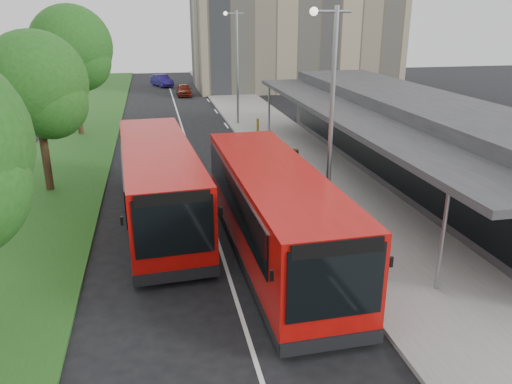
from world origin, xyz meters
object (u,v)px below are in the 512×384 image
bollard (258,126)px  litter_bin (295,157)px  bus_second (159,183)px  tree_mid (36,90)px  lamp_post_near (330,109)px  tree_far (72,52)px  car_far (162,80)px  bus_main (274,213)px  car_near (184,90)px  lamp_post_far (236,61)px

bollard → litter_bin: bearing=-86.4°
bus_second → tree_mid: bearing=133.0°
lamp_post_near → litter_bin: 9.63m
tree_far → car_far: bearing=75.7°
bus_main → car_near: size_ratio=3.10×
lamp_post_far → car_near: (-2.90, 15.43, -4.10)m
bus_second → bollard: 15.48m
lamp_post_near → tree_mid: bearing=147.6°
car_far → bollard: bearing=-98.6°
litter_bin → car_near: size_ratio=0.22×
tree_mid → lamp_post_far: (11.13, 12.95, -0.01)m
tree_far → lamp_post_near: bearing=-59.7°
lamp_post_near → lamp_post_far: same height
tree_far → bus_second: (5.04, -16.76, -3.95)m
bus_main → car_near: (-0.49, 37.13, -1.00)m
car_near → tree_mid: bearing=-106.5°
lamp_post_far → bollard: lamp_post_far is taller
tree_mid → lamp_post_near: bearing=-32.4°
tree_mid → bus_main: 12.75m
lamp_post_far → bollard: (0.79, -3.87, -4.03)m
tree_mid → litter_bin: tree_mid is taller
bus_second → car_near: 33.31m
bus_second → car_near: bearing=80.9°
tree_mid → bus_second: (5.04, -4.76, -3.13)m
bus_main → bollard: bearing=78.6°
lamp_post_near → bollard: lamp_post_near is taller
bus_second → bollard: (6.87, 13.84, -0.91)m
tree_far → bollard: tree_far is taller
lamp_post_far → car_far: (-4.92, 23.36, -4.06)m
lamp_post_near → lamp_post_far: size_ratio=1.00×
lamp_post_near → bus_second: bearing=159.4°
bus_main → bus_second: 5.43m
lamp_post_near → litter_bin: size_ratio=10.06×
bus_main → litter_bin: bus_main is taller
bus_main → car_far: 45.15m
litter_bin → tree_far: bearing=139.8°
lamp_post_near → litter_bin: (1.26, 8.58, -4.17)m
lamp_post_far → litter_bin: 12.22m
litter_bin → bollard: size_ratio=0.75×
bus_second → bollard: bearing=60.0°
lamp_post_far → car_far: lamp_post_far is taller
tree_far → bollard: size_ratio=8.06×
tree_mid → car_far: tree_mid is taller
car_far → lamp_post_far: bearing=-98.5°
bus_second → car_far: (1.16, 41.08, -0.94)m
tree_far → car_near: size_ratio=2.38×
lamp_post_far → bus_second: (-6.09, -17.71, -3.12)m
bus_second → car_near: size_ratio=3.09×
bus_second → litter_bin: bearing=37.0°
lamp_post_near → litter_bin: lamp_post_near is taller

